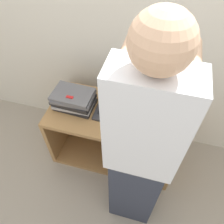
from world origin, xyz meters
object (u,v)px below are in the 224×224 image
laptop_open (116,106)px  laptop_stack_right (159,118)px  person (140,156)px  laptop_stack_left (74,99)px

laptop_open → laptop_stack_right: 0.38m
person → laptop_stack_right: bearing=81.0°
laptop_stack_right → person: 0.57m
laptop_stack_right → laptop_open: bearing=172.0°
person → laptop_open: bearing=117.1°
laptop_open → person: (0.29, -0.57, 0.23)m
laptop_open → laptop_stack_left: bearing=-171.9°
laptop_stack_right → person: person is taller
laptop_open → laptop_stack_left: (-0.37, -0.05, 0.03)m
laptop_stack_left → laptop_open: bearing=8.1°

